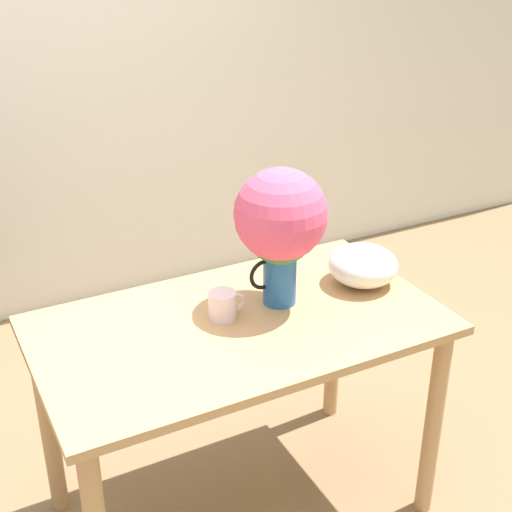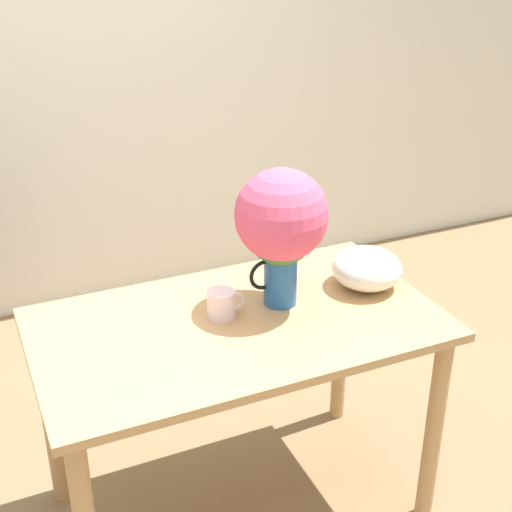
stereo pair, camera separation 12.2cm
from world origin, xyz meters
name	(u,v)px [view 1 (the left image)]	position (x,y,z in m)	size (l,w,h in m)	color
wall_back	(40,65)	(0.00, 1.76, 1.30)	(8.00, 0.05, 2.60)	silver
table	(239,354)	(0.17, -0.03, 0.66)	(1.29, 0.74, 0.79)	tan
flower_vase	(281,223)	(0.35, 0.03, 1.07)	(0.30, 0.30, 0.47)	#235B9E
coffee_mug	(223,305)	(0.14, 0.02, 0.83)	(0.12, 0.09, 0.09)	silver
white_bowl	(363,265)	(0.67, 0.01, 0.85)	(0.24, 0.24, 0.14)	silver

